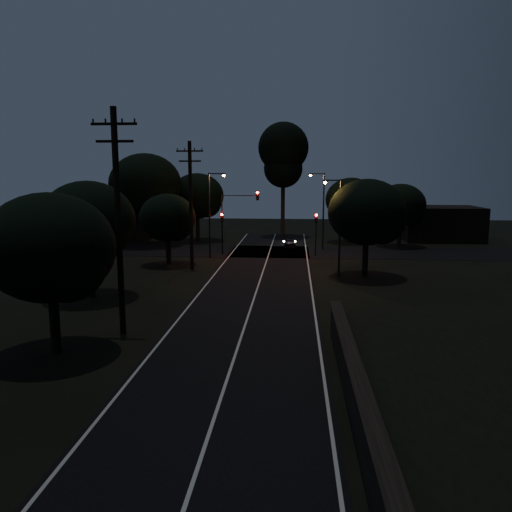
{
  "coord_description": "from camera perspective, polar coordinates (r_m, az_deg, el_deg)",
  "views": [
    {
      "loc": [
        2.54,
        -8.51,
        7.88
      ],
      "look_at": [
        0.0,
        24.0,
        2.5
      ],
      "focal_mm": 35.0,
      "sensor_mm": 36.0,
      "label": 1
    }
  ],
  "objects": [
    {
      "name": "road_surface",
      "position": [
        40.48,
        0.78,
        -1.84
      ],
      "size": [
        60.0,
        70.0,
        0.03
      ],
      "color": "black",
      "rests_on": "ground"
    },
    {
      "name": "retaining_wall",
      "position": [
        14.57,
        26.67,
        -21.61
      ],
      "size": [
        6.93,
        26.0,
        1.6
      ],
      "color": "black",
      "rests_on": "ground"
    },
    {
      "name": "utility_pole_mid",
      "position": [
        25.1,
        -15.48,
        4.14
      ],
      "size": [
        2.2,
        0.3,
        11.0
      ],
      "color": "black",
      "rests_on": "ground"
    },
    {
      "name": "utility_pole_far",
      "position": [
        41.47,
        -7.47,
        5.98
      ],
      "size": [
        2.2,
        0.3,
        10.5
      ],
      "color": "black",
      "rests_on": "ground"
    },
    {
      "name": "tree_left_b",
      "position": [
        23.1,
        -22.19,
        0.55
      ],
      "size": [
        5.6,
        5.6,
        7.12
      ],
      "color": "black",
      "rests_on": "ground"
    },
    {
      "name": "tree_left_c",
      "position": [
        33.12,
        -18.38,
        3.61
      ],
      "size": [
        5.92,
        5.92,
        7.47
      ],
      "color": "black",
      "rests_on": "ground"
    },
    {
      "name": "tree_left_d",
      "position": [
        43.95,
        -9.89,
        4.18
      ],
      "size": [
        4.89,
        4.89,
        6.2
      ],
      "color": "black",
      "rests_on": "ground"
    },
    {
      "name": "tree_far_nw",
      "position": [
        59.53,
        -6.54,
        6.69
      ],
      "size": [
        6.3,
        6.3,
        7.98
      ],
      "color": "black",
      "rests_on": "ground"
    },
    {
      "name": "tree_far_w",
      "position": [
        56.74,
        -12.3,
        7.85
      ],
      "size": [
        7.95,
        7.95,
        10.13
      ],
      "color": "black",
      "rests_on": "ground"
    },
    {
      "name": "tree_far_ne",
      "position": [
        58.85,
        11.03,
        6.23
      ],
      "size": [
        5.9,
        5.9,
        7.47
      ],
      "color": "black",
      "rests_on": "ground"
    },
    {
      "name": "tree_far_e",
      "position": [
        56.71,
        16.39,
        5.5
      ],
      "size": [
        5.39,
        5.39,
        6.84
      ],
      "color": "black",
      "rests_on": "ground"
    },
    {
      "name": "tree_right_a",
      "position": [
        38.92,
        12.87,
        4.72
      ],
      "size": [
        5.92,
        5.92,
        7.53
      ],
      "color": "black",
      "rests_on": "ground"
    },
    {
      "name": "tall_pine",
      "position": [
        63.57,
        3.14,
        11.52
      ],
      "size": [
        6.28,
        6.28,
        14.27
      ],
      "color": "black",
      "rests_on": "ground"
    },
    {
      "name": "building_left",
      "position": [
        64.82,
        -15.94,
        3.98
      ],
      "size": [
        10.0,
        8.0,
        4.4
      ],
      "primitive_type": "cube",
      "color": "black",
      "rests_on": "ground"
    },
    {
      "name": "building_right",
      "position": [
        64.21,
        20.26,
        3.54
      ],
      "size": [
        9.0,
        7.0,
        4.0
      ],
      "primitive_type": "cube",
      "color": "black",
      "rests_on": "ground"
    },
    {
      "name": "signal_left",
      "position": [
        49.27,
        -3.9,
        3.47
      ],
      "size": [
        0.28,
        0.35,
        4.1
      ],
      "color": "black",
      "rests_on": "ground"
    },
    {
      "name": "signal_right",
      "position": [
        48.8,
        6.87,
        3.37
      ],
      "size": [
        0.28,
        0.35,
        4.1
      ],
      "color": "black",
      "rests_on": "ground"
    },
    {
      "name": "signal_mast",
      "position": [
        48.93,
        -1.95,
        5.21
      ],
      "size": [
        3.7,
        0.35,
        6.25
      ],
      "color": "black",
      "rests_on": "ground"
    },
    {
      "name": "streetlight_a",
      "position": [
        47.27,
        -5.12,
        5.4
      ],
      "size": [
        1.66,
        0.26,
        8.0
      ],
      "color": "black",
      "rests_on": "ground"
    },
    {
      "name": "streetlight_b",
      "position": [
        52.68,
        7.51,
        5.76
      ],
      "size": [
        1.66,
        0.26,
        8.0
      ],
      "color": "black",
      "rests_on": "ground"
    },
    {
      "name": "streetlight_c",
      "position": [
        38.81,
        9.33,
        4.03
      ],
      "size": [
        1.46,
        0.26,
        7.5
      ],
      "color": "black",
      "rests_on": "ground"
    },
    {
      "name": "car",
      "position": [
        53.03,
        3.87,
        1.42
      ],
      "size": [
        1.41,
        3.34,
        1.13
      ],
      "primitive_type": "imported",
      "rotation": [
        0.0,
        0.0,
        3.16
      ],
      "color": "black",
      "rests_on": "ground"
    }
  ]
}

